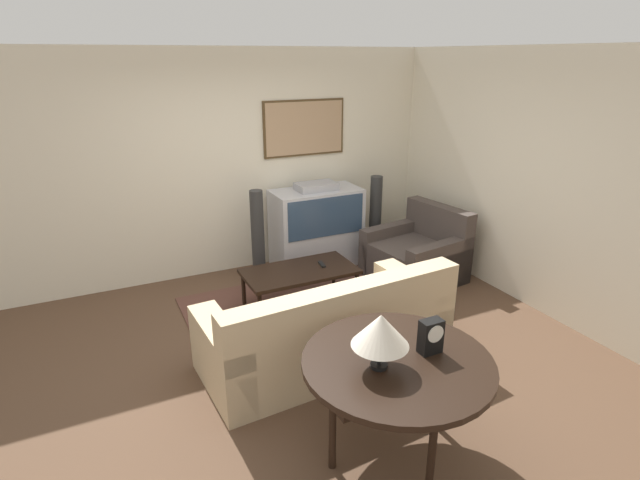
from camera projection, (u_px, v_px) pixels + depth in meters
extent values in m
plane|color=brown|center=(302.00, 347.00, 4.73)|extent=(12.00, 12.00, 0.00)
cube|color=beige|center=(230.00, 165.00, 6.05)|extent=(12.00, 0.06, 2.70)
cube|color=#4C381E|center=(304.00, 128.00, 6.28)|extent=(1.09, 0.03, 0.70)
cube|color=tan|center=(305.00, 128.00, 6.26)|extent=(1.04, 0.01, 0.65)
cube|color=beige|center=(525.00, 180.00, 5.33)|extent=(0.06, 12.00, 2.70)
cube|color=brown|center=(302.00, 308.00, 5.44)|extent=(2.41, 1.68, 0.01)
cube|color=#B7B7BC|center=(316.00, 248.00, 6.51)|extent=(1.12, 0.56, 0.46)
cube|color=#B7B7BC|center=(316.00, 211.00, 6.33)|extent=(1.12, 0.56, 0.56)
cube|color=#2D425B|center=(326.00, 217.00, 6.09)|extent=(1.01, 0.01, 0.49)
cube|color=#9E9EA3|center=(316.00, 186.00, 6.22)|extent=(0.51, 0.31, 0.09)
cube|color=#CCB289|center=(325.00, 337.00, 4.49)|extent=(2.23, 1.07, 0.44)
cube|color=#CCB289|center=(347.00, 311.00, 4.04)|extent=(2.19, 0.36, 0.43)
cube|color=#CCB289|center=(410.00, 304.00, 4.90)|extent=(0.30, 0.95, 0.60)
cube|color=#CCB289|center=(221.00, 360.00, 4.01)|extent=(0.30, 0.95, 0.60)
cube|color=gray|center=(386.00, 296.00, 4.39)|extent=(0.37, 0.14, 0.34)
cube|color=gray|center=(286.00, 324.00, 3.94)|extent=(0.37, 0.14, 0.34)
cube|color=#473D38|center=(414.00, 261.00, 6.11)|extent=(1.09, 1.11, 0.45)
cube|color=#473D38|center=(439.00, 222.00, 6.16)|extent=(0.32, 1.00, 0.42)
cube|color=#473D38|center=(392.00, 246.00, 6.41)|extent=(0.98, 0.30, 0.59)
cube|color=#473D38|center=(439.00, 267.00, 5.77)|extent=(0.98, 0.30, 0.59)
cube|color=black|center=(300.00, 271.00, 5.34)|extent=(1.20, 0.63, 0.04)
cylinder|color=black|center=(260.00, 312.00, 4.96)|extent=(0.04, 0.04, 0.41)
cylinder|color=black|center=(356.00, 290.00, 5.41)|extent=(0.04, 0.04, 0.41)
cylinder|color=black|center=(244.00, 290.00, 5.42)|extent=(0.04, 0.04, 0.41)
cylinder|color=black|center=(334.00, 272.00, 5.87)|extent=(0.04, 0.04, 0.41)
cylinder|color=black|center=(397.00, 362.00, 3.23)|extent=(1.25, 1.25, 0.04)
cube|color=black|center=(397.00, 370.00, 3.25)|extent=(1.06, 0.50, 0.08)
cylinder|color=black|center=(333.00, 424.00, 3.24)|extent=(0.05, 0.05, 0.71)
cylinder|color=black|center=(440.00, 387.00, 3.59)|extent=(0.05, 0.05, 0.71)
cylinder|color=black|center=(432.00, 450.00, 3.02)|extent=(0.05, 0.05, 0.71)
cylinder|color=black|center=(379.00, 365.00, 3.14)|extent=(0.11, 0.11, 0.02)
cylinder|color=black|center=(380.00, 343.00, 3.08)|extent=(0.02, 0.02, 0.31)
cone|color=silver|center=(381.00, 330.00, 3.05)|extent=(0.36, 0.36, 0.21)
cube|color=black|center=(431.00, 336.00, 3.26)|extent=(0.15, 0.09, 0.24)
cylinder|color=white|center=(436.00, 334.00, 3.21)|extent=(0.12, 0.01, 0.12)
cube|color=black|center=(322.00, 264.00, 5.45)|extent=(0.07, 0.16, 0.02)
cylinder|color=black|center=(260.00, 278.00, 6.17)|extent=(0.27, 0.27, 0.02)
cylinder|color=#2D2D2D|center=(258.00, 236.00, 5.97)|extent=(0.16, 0.16, 1.13)
cylinder|color=black|center=(374.00, 256.00, 6.84)|extent=(0.27, 0.27, 0.02)
cylinder|color=#2D2D2D|center=(375.00, 218.00, 6.65)|extent=(0.16, 0.16, 1.13)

